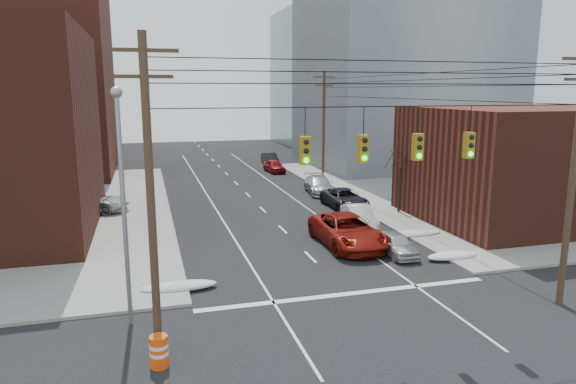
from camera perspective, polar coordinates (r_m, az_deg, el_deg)
ground at (r=18.87m, az=14.48°, el=-18.25°), size 160.00×160.00×0.00m
sidewalk_ne at (r=55.10m, az=24.93°, el=0.71°), size 40.00×40.00×0.15m
building_brick_far at (r=89.83m, az=-27.06°, el=8.05°), size 22.00×18.00×12.00m
building_office at (r=65.71m, az=12.53°, el=13.93°), size 22.00×20.00×25.00m
building_glass at (r=90.18m, az=5.71°, el=12.40°), size 20.00×18.00×22.00m
building_storefront at (r=40.47m, az=25.68°, el=2.81°), size 16.00×12.00×8.00m
utility_pole_left at (r=17.40m, az=-15.03°, el=-0.39°), size 2.20×0.28×11.00m
utility_pole_right at (r=24.39m, az=29.12°, el=1.83°), size 2.20×0.28×11.00m
utility_pole_far at (r=51.12m, az=3.98°, el=7.45°), size 2.20×0.28×11.00m
traffic_signals at (r=19.23m, az=11.37°, el=5.03°), size 17.00×0.42×2.02m
street_light at (r=20.42m, az=-17.92°, el=0.44°), size 0.44×0.44×9.32m
bare_tree at (r=39.21m, az=12.27°, el=0.95°), size 2.09×2.20×4.93m
snow_nw at (r=24.78m, az=-11.99°, el=-10.21°), size 3.50×1.08×0.42m
snow_ne at (r=29.86m, az=17.78°, el=-6.77°), size 3.00×1.08×0.42m
snow_east_far at (r=33.52m, az=13.57°, el=-4.57°), size 4.00×1.08×0.42m
red_pickup at (r=30.90m, az=6.59°, el=-4.29°), size 3.13×6.68×1.85m
parked_car_a at (r=29.75m, az=12.00°, el=-5.69°), size 1.67×3.76×1.26m
parked_car_b at (r=35.18m, az=7.89°, el=-2.72°), size 2.09×4.61×1.47m
parked_car_c at (r=40.73m, az=6.32°, el=-0.73°), size 2.62×5.46×1.50m
parked_car_d at (r=46.30m, az=3.49°, el=0.80°), size 2.80×5.53×1.54m
parked_car_e at (r=58.17m, az=-1.53°, el=2.90°), size 1.99×4.23×1.40m
parked_car_f at (r=64.21m, az=-2.04°, el=3.73°), size 1.79×4.58×1.48m
lot_car_a at (r=33.79m, az=-25.79°, el=-4.24°), size 4.01×1.64×1.29m
lot_car_b at (r=41.31m, az=-20.99°, el=-1.03°), size 5.97×4.19×1.51m
construction_barrel at (r=18.56m, az=-14.14°, el=-16.76°), size 0.78×0.78×1.11m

